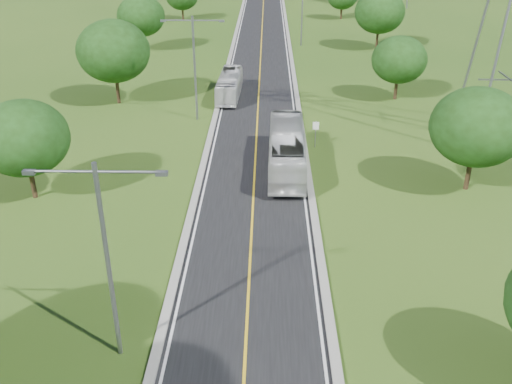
% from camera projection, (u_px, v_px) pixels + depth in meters
% --- Properties ---
extents(ground, '(260.00, 260.00, 0.00)m').
position_uv_depth(ground, '(260.00, 78.00, 70.03)').
color(ground, '#284914').
rests_on(ground, ground).
extents(road, '(8.00, 150.00, 0.06)m').
position_uv_depth(road, '(260.00, 65.00, 75.36)').
color(road, black).
rests_on(road, ground).
extents(curb_left, '(0.50, 150.00, 0.22)m').
position_uv_depth(curb_left, '(228.00, 65.00, 75.39)').
color(curb_left, gray).
rests_on(curb_left, ground).
extents(curb_right, '(0.50, 150.00, 0.22)m').
position_uv_depth(curb_right, '(292.00, 65.00, 75.25)').
color(curb_right, gray).
rests_on(curb_right, ground).
extents(speed_limit_sign, '(0.55, 0.09, 2.40)m').
position_uv_depth(speed_limit_sign, '(316.00, 130.00, 49.60)').
color(speed_limit_sign, slate).
rests_on(speed_limit_sign, ground).
extents(streetlight_near_left, '(5.90, 0.25, 10.00)m').
position_uv_depth(streetlight_near_left, '(106.00, 248.00, 24.68)').
color(streetlight_near_left, slate).
rests_on(streetlight_near_left, ground).
extents(streetlight_mid_left, '(5.90, 0.25, 10.00)m').
position_uv_depth(streetlight_mid_left, '(194.00, 60.00, 54.07)').
color(streetlight_mid_left, slate).
rests_on(streetlight_mid_left, ground).
extents(streetlight_far_right, '(5.90, 0.25, 10.00)m').
position_uv_depth(streetlight_far_right, '(302.00, 5.00, 83.25)').
color(streetlight_far_right, slate).
rests_on(streetlight_far_right, ground).
extents(tree_lb, '(6.30, 6.30, 7.33)m').
position_uv_depth(tree_lb, '(24.00, 138.00, 39.69)').
color(tree_lb, black).
rests_on(tree_lb, ground).
extents(tree_lc, '(7.56, 7.56, 8.79)m').
position_uv_depth(tree_lc, '(113.00, 51.00, 58.85)').
color(tree_lc, black).
rests_on(tree_lc, ground).
extents(tree_ld, '(6.72, 6.72, 7.82)m').
position_uv_depth(tree_ld, '(141.00, 16.00, 80.54)').
color(tree_ld, black).
rests_on(tree_ld, ground).
extents(tree_rb, '(6.72, 6.72, 7.82)m').
position_uv_depth(tree_rb, '(477.00, 127.00, 40.77)').
color(tree_rb, black).
rests_on(tree_rb, ground).
extents(tree_rc, '(5.88, 5.88, 6.84)m').
position_uv_depth(tree_rc, '(399.00, 60.00, 60.67)').
color(tree_rc, black).
rests_on(tree_rc, ground).
extents(tree_rd, '(7.14, 7.14, 8.30)m').
position_uv_depth(tree_rd, '(380.00, 12.00, 81.59)').
color(tree_rd, black).
rests_on(tree_rd, ground).
extents(bus_outbound, '(3.00, 11.85, 3.29)m').
position_uv_depth(bus_outbound, '(287.00, 150.00, 45.42)').
color(bus_outbound, beige).
rests_on(bus_outbound, road).
extents(bus_inbound, '(2.52, 9.47, 2.62)m').
position_uv_depth(bus_inbound, '(229.00, 85.00, 62.55)').
color(bus_inbound, silver).
rests_on(bus_inbound, road).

